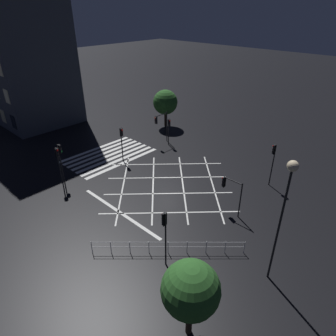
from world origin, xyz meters
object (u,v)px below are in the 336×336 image
object	(u,v)px
street_lamp_west	(287,192)
traffic_light_se_main	(61,156)
traffic_light_se_cross	(59,159)
traffic_light_median_north	(230,188)
traffic_light_sw_cross	(169,127)
traffic_light_ne_cross	(165,229)
traffic_light_nw_cross	(273,157)
traffic_light_sw_main	(161,122)
street_tree_far	(191,290)
street_tree_near	(165,102)
traffic_light_median_south	(122,138)

from	to	relation	value
street_lamp_west	traffic_light_se_main	bearing A→B (deg)	-81.38
traffic_light_se_cross	traffic_light_median_north	world-z (taller)	traffic_light_se_cross
traffic_light_sw_cross	traffic_light_ne_cross	xyz separation A→B (m)	(14.79, 13.52, 0.66)
traffic_light_se_main	street_lamp_west	size ratio (longest dim) A/B	0.49
traffic_light_se_cross	traffic_light_nw_cross	bearing A→B (deg)	44.35
traffic_light_sw_main	traffic_light_se_main	world-z (taller)	traffic_light_se_main
traffic_light_se_cross	traffic_light_se_main	size ratio (longest dim) A/B	0.98
traffic_light_nw_cross	street_tree_far	bearing A→B (deg)	103.29
street_lamp_west	traffic_light_median_north	bearing A→B (deg)	-125.22
traffic_light_nw_cross	street_tree_far	xyz separation A→B (m)	(17.25, 4.07, 0.27)
traffic_light_nw_cross	traffic_light_ne_cross	size ratio (longest dim) A/B	1.00
traffic_light_sw_cross	traffic_light_se_cross	xyz separation A→B (m)	(14.44, -0.75, 0.52)
street_lamp_west	street_tree_near	distance (m)	28.89
traffic_light_sw_main	street_tree_far	xyz separation A→B (m)	(17.04, 18.93, 0.47)
traffic_light_sw_cross	street_tree_near	distance (m)	6.78
traffic_light_sw_main	traffic_light_sw_cross	distance (m)	1.19
traffic_light_se_main	street_tree_far	xyz separation A→B (m)	(3.43, 19.02, 0.33)
traffic_light_median_north	street_tree_near	distance (m)	21.53
traffic_light_se_main	traffic_light_ne_cross	size ratio (longest dim) A/B	0.97
traffic_light_nw_cross	traffic_light_ne_cross	distance (m)	14.59
traffic_light_sw_cross	traffic_light_median_south	size ratio (longest dim) A/B	0.86
traffic_light_nw_cross	traffic_light_median_north	world-z (taller)	traffic_light_nw_cross
street_tree_near	street_tree_far	distance (m)	31.68
traffic_light_median_north	street_lamp_west	world-z (taller)	street_lamp_west
traffic_light_se_main	street_lamp_west	bearing A→B (deg)	-81.38
traffic_light_median_north	traffic_light_se_main	bearing A→B (deg)	26.62
traffic_light_nw_cross	traffic_light_median_south	xyz separation A→B (m)	(6.66, -14.55, -0.24)
traffic_light_se_cross	traffic_light_se_main	world-z (taller)	traffic_light_se_main
traffic_light_sw_main	traffic_light_median_south	distance (m)	6.46
traffic_light_sw_cross	traffic_light_median_south	distance (m)	6.91
traffic_light_median_south	street_tree_near	size ratio (longest dim) A/B	0.75
traffic_light_nw_cross	street_tree_far	world-z (taller)	street_tree_far
traffic_light_sw_main	street_lamp_west	xyz separation A→B (m)	(10.51, 20.31, 3.80)
traffic_light_median_south	street_tree_near	xyz separation A→B (m)	(-11.37, -4.22, 0.71)
street_tree_near	traffic_light_median_north	bearing A→B (deg)	58.43
street_tree_near	traffic_light_nw_cross	bearing A→B (deg)	75.94
traffic_light_median_north	traffic_light_sw_cross	bearing A→B (deg)	-26.79
street_tree_far	traffic_light_median_north	bearing A→B (deg)	-157.06
traffic_light_median_north	traffic_light_ne_cross	world-z (taller)	traffic_light_ne_cross
traffic_light_se_main	street_tree_near	world-z (taller)	street_tree_near
traffic_light_sw_cross	street_tree_near	size ratio (longest dim) A/B	0.65
street_tree_near	traffic_light_sw_main	bearing A→B (deg)	38.56
traffic_light_nw_cross	traffic_light_ne_cross	world-z (taller)	traffic_light_ne_cross
traffic_light_se_cross	traffic_light_median_south	world-z (taller)	traffic_light_se_cross
traffic_light_ne_cross	traffic_light_sw_main	bearing A→B (deg)	-44.65
traffic_light_median_south	street_tree_far	size ratio (longest dim) A/B	0.81
traffic_light_sw_cross	street_tree_near	xyz separation A→B (m)	(-4.50, -4.95, 1.11)
traffic_light_sw_cross	street_lamp_west	distance (m)	22.56
traffic_light_sw_main	traffic_light_sw_cross	size ratio (longest dim) A/B	1.15
traffic_light_nw_cross	traffic_light_se_cross	size ratio (longest dim) A/B	1.04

